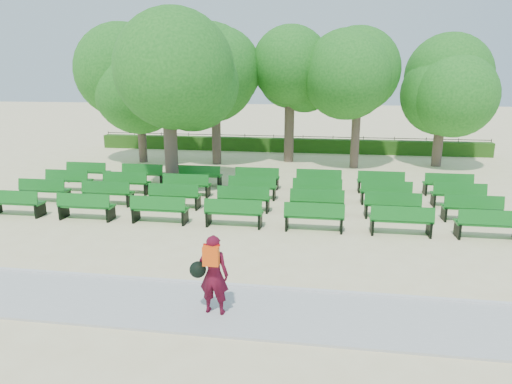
% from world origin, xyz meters
% --- Properties ---
extents(ground, '(120.00, 120.00, 0.00)m').
position_xyz_m(ground, '(0.00, 0.00, 0.00)').
color(ground, beige).
extents(paving, '(30.00, 2.20, 0.06)m').
position_xyz_m(paving, '(0.00, -7.40, 0.03)').
color(paving, '#B3B4AF').
rests_on(paving, ground).
extents(curb, '(30.00, 0.12, 0.10)m').
position_xyz_m(curb, '(0.00, -6.25, 0.05)').
color(curb, silver).
rests_on(curb, ground).
extents(hedge, '(26.00, 0.70, 0.90)m').
position_xyz_m(hedge, '(0.00, 14.00, 0.45)').
color(hedge, '#255114').
rests_on(hedge, ground).
extents(fence, '(26.00, 0.10, 1.02)m').
position_xyz_m(fence, '(0.00, 14.40, 0.00)').
color(fence, black).
rests_on(fence, ground).
extents(tree_line, '(21.80, 6.80, 7.04)m').
position_xyz_m(tree_line, '(0.00, 10.00, 0.00)').
color(tree_line, '#25741F').
rests_on(tree_line, ground).
extents(bench_array, '(2.04, 0.73, 1.27)m').
position_xyz_m(bench_array, '(-0.54, 1.12, 0.10)').
color(bench_array, '#12691B').
rests_on(bench_array, ground).
extents(tree_among, '(4.91, 4.91, 6.78)m').
position_xyz_m(tree_among, '(-4.27, 2.74, 4.54)').
color(tree_among, brown).
rests_on(tree_among, ground).
extents(person, '(0.87, 0.54, 1.82)m').
position_xyz_m(person, '(0.14, -7.61, 1.00)').
color(person, '#4F0B1D').
rests_on(person, ground).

